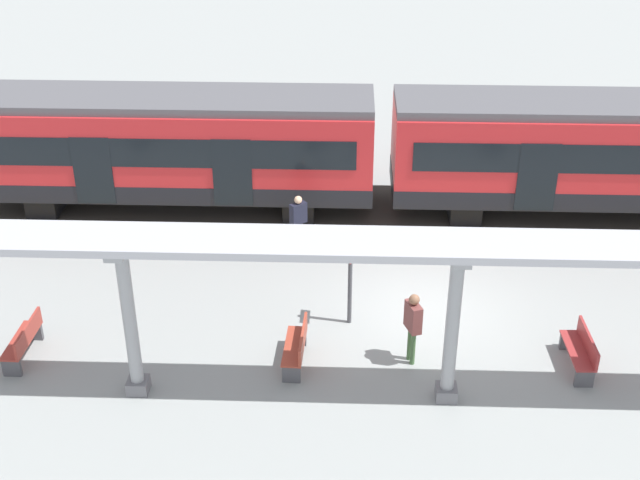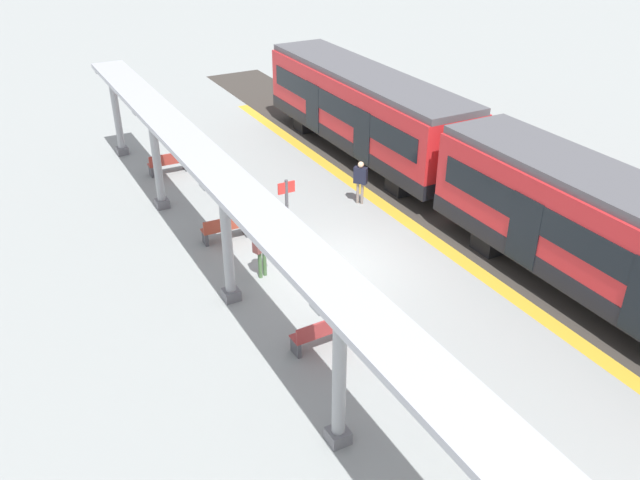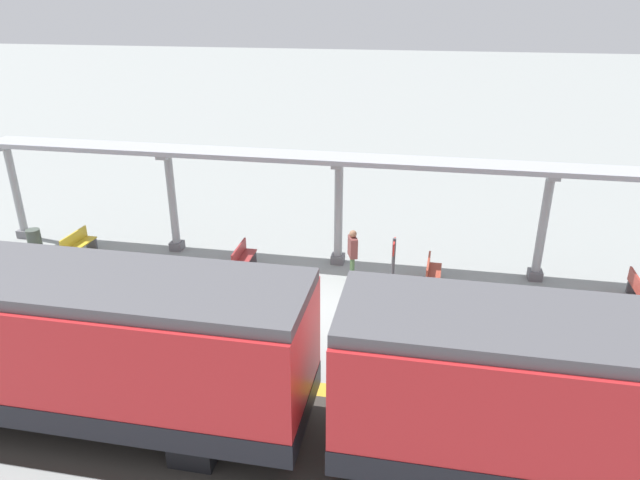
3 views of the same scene
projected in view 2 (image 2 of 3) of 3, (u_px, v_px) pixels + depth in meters
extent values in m
plane|color=gray|center=(335.00, 266.00, 19.63)|extent=(176.00, 176.00, 0.00)
cube|color=gold|center=(431.00, 238.00, 21.11)|extent=(0.49, 31.31, 0.01)
cube|color=#38332D|center=(476.00, 226.00, 21.88)|extent=(3.20, 43.31, 0.01)
cube|color=red|center=(364.00, 110.00, 26.42)|extent=(2.60, 11.77, 2.60)
cube|color=black|center=(363.00, 134.00, 26.92)|extent=(2.63, 11.79, 0.55)
cube|color=#515156|center=(365.00, 74.00, 25.73)|extent=(2.39, 11.77, 0.24)
cube|color=black|center=(336.00, 107.00, 25.72)|extent=(0.03, 10.83, 0.84)
cube|color=black|center=(312.00, 107.00, 27.50)|extent=(0.04, 1.10, 2.00)
cube|color=black|center=(361.00, 136.00, 24.49)|extent=(0.04, 1.10, 2.00)
cube|color=black|center=(416.00, 180.00, 24.32)|extent=(2.21, 0.90, 0.64)
cube|color=black|center=(319.00, 121.00, 30.10)|extent=(2.21, 0.90, 0.64)
cube|color=red|center=(618.00, 243.00, 16.93)|extent=(2.60, 11.77, 2.60)
cube|color=black|center=(609.00, 276.00, 17.43)|extent=(2.63, 11.79, 0.55)
cube|color=#515156|center=(630.00, 193.00, 16.24)|extent=(2.39, 11.77, 0.24)
cube|color=black|center=(584.00, 244.00, 16.23)|extent=(0.03, 10.83, 0.84)
cube|color=black|center=(523.00, 231.00, 18.01)|extent=(0.04, 1.10, 2.00)
cube|color=black|center=(507.00, 236.00, 20.61)|extent=(2.21, 0.90, 0.64)
cube|color=slate|center=(122.00, 151.00, 27.36)|extent=(0.44, 0.44, 0.30)
cylinder|color=#979A9E|center=(116.00, 110.00, 26.51)|extent=(0.28, 0.28, 3.17)
cube|color=#979A9E|center=(110.00, 70.00, 25.71)|extent=(1.10, 0.36, 0.12)
cube|color=slate|center=(162.00, 203.00, 23.01)|extent=(0.44, 0.44, 0.30)
cylinder|color=#979A9E|center=(156.00, 157.00, 22.16)|extent=(0.28, 0.28, 3.17)
cube|color=#979A9E|center=(150.00, 110.00, 21.36)|extent=(1.10, 0.36, 0.12)
cube|color=slate|center=(231.00, 294.00, 18.05)|extent=(0.44, 0.44, 0.30)
cylinder|color=#979A9E|center=(227.00, 239.00, 17.20)|extent=(0.28, 0.28, 3.17)
cube|color=#979A9E|center=(222.00, 182.00, 16.40)|extent=(1.10, 0.36, 0.12)
cube|color=slate|center=(338.00, 436.00, 13.53)|extent=(0.44, 0.44, 0.30)
cylinder|color=#979A9E|center=(339.00, 370.00, 12.68)|extent=(0.28, 0.28, 3.17)
cube|color=#979A9E|center=(341.00, 300.00, 11.88)|extent=(1.10, 0.36, 0.12)
cube|color=#A8AAB2|center=(221.00, 176.00, 16.36)|extent=(1.20, 25.00, 0.16)
cube|color=maroon|center=(320.00, 331.00, 16.13)|extent=(1.51, 0.48, 0.04)
cube|color=maroon|center=(324.00, 328.00, 15.88)|extent=(1.50, 0.10, 0.40)
cube|color=#4C4C51|center=(296.00, 347.00, 15.95)|extent=(0.11, 0.40, 0.42)
cube|color=#4C4C51|center=(343.00, 330.00, 16.54)|extent=(0.11, 0.40, 0.42)
cube|color=#A23E2B|center=(225.00, 227.00, 20.85)|extent=(1.52, 0.50, 0.04)
cube|color=#A23E2B|center=(227.00, 224.00, 20.59)|extent=(1.50, 0.12, 0.40)
cube|color=#4C4C51|center=(205.00, 238.00, 20.70)|extent=(0.12, 0.40, 0.42)
cube|color=#4C4C51|center=(245.00, 229.00, 21.21)|extent=(0.12, 0.40, 0.42)
cube|color=#9D342A|center=(168.00, 162.00, 25.50)|extent=(1.51, 0.48, 0.04)
cube|color=#9D342A|center=(168.00, 159.00, 25.24)|extent=(1.50, 0.10, 0.40)
cube|color=#4C4C51|center=(151.00, 171.00, 25.34)|extent=(0.11, 0.40, 0.42)
cube|color=#4C4C51|center=(185.00, 165.00, 25.88)|extent=(0.11, 0.40, 0.42)
cylinder|color=#4C4C51|center=(287.00, 213.00, 20.27)|extent=(0.10, 0.10, 2.20)
cube|color=red|center=(286.00, 188.00, 19.86)|extent=(0.56, 0.04, 0.36)
cylinder|color=gray|center=(362.00, 194.00, 23.14)|extent=(0.10, 0.10, 0.79)
cylinder|color=gray|center=(358.00, 193.00, 23.19)|extent=(0.10, 0.10, 0.79)
cube|color=#1C1E2F|center=(361.00, 175.00, 22.83)|extent=(0.45, 0.48, 0.59)
sphere|color=beige|center=(361.00, 165.00, 22.63)|extent=(0.21, 0.21, 0.21)
cylinder|color=#476B3E|center=(265.00, 262.00, 19.00)|extent=(0.11, 0.11, 0.86)
cylinder|color=#476B3E|center=(260.00, 265.00, 18.88)|extent=(0.11, 0.11, 0.86)
cube|color=brown|center=(261.00, 240.00, 18.57)|extent=(0.55, 0.38, 0.65)
sphere|color=#906449|center=(260.00, 227.00, 18.35)|extent=(0.23, 0.23, 0.23)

